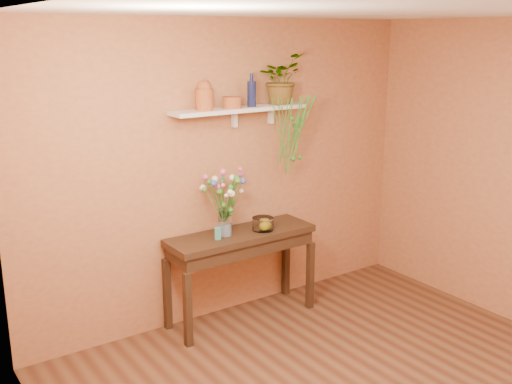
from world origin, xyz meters
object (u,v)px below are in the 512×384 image
object	(u,v)px
spider_plant	(281,79)
sideboard	(241,245)
blue_bottle	(252,93)
glass_bowl	(263,224)
bouquet	(225,187)
terracotta_jug	(204,96)
glass_vase	(225,224)

from	to	relation	value
spider_plant	sideboard	bearing A→B (deg)	-166.25
blue_bottle	glass_bowl	size ratio (longest dim) A/B	1.49
bouquet	blue_bottle	bearing A→B (deg)	13.55
sideboard	terracotta_jug	size ratio (longest dim) A/B	5.49
glass_vase	bouquet	distance (m)	0.33
sideboard	bouquet	xyz separation A→B (m)	(-0.16, 0.00, 0.56)
blue_bottle	glass_vase	bearing A→B (deg)	-166.87
glass_bowl	terracotta_jug	bearing A→B (deg)	163.50
sideboard	terracotta_jug	distance (m)	1.38
sideboard	terracotta_jug	bearing A→B (deg)	162.99
glass_vase	glass_bowl	world-z (taller)	glass_vase
glass_vase	bouquet	bearing A→B (deg)	-26.88
sideboard	glass_vase	distance (m)	0.28
glass_bowl	bouquet	bearing A→B (deg)	170.32
sideboard	glass_vase	size ratio (longest dim) A/B	5.72
blue_bottle	glass_vase	distance (m)	1.17
terracotta_jug	spider_plant	size ratio (longest dim) A/B	0.55
spider_plant	bouquet	world-z (taller)	spider_plant
sideboard	spider_plant	bearing A→B (deg)	13.75
terracotta_jug	glass_vase	world-z (taller)	terracotta_jug
spider_plant	glass_vase	distance (m)	1.41
terracotta_jug	glass_bowl	distance (m)	1.28
spider_plant	glass_bowl	xyz separation A→B (m)	(-0.32, -0.18, -1.28)
bouquet	glass_bowl	distance (m)	0.53
spider_plant	glass_bowl	size ratio (longest dim) A/B	2.33
terracotta_jug	blue_bottle	world-z (taller)	blue_bottle
sideboard	blue_bottle	world-z (taller)	blue_bottle
sideboard	glass_bowl	size ratio (longest dim) A/B	7.08
bouquet	terracotta_jug	bearing A→B (deg)	148.04
glass_vase	terracotta_jug	bearing A→B (deg)	147.92
glass_bowl	spider_plant	bearing A→B (deg)	29.89
terracotta_jug	bouquet	world-z (taller)	terracotta_jug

